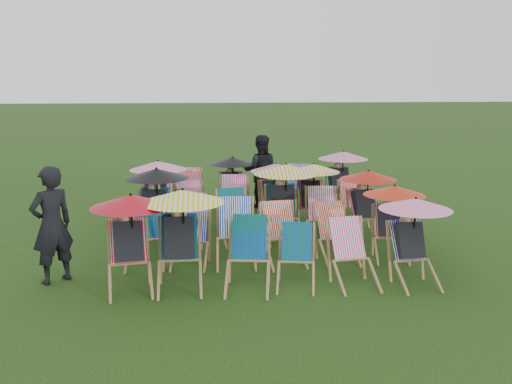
{
  "coord_description": "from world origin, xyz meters",
  "views": [
    {
      "loc": [
        -0.82,
        -10.0,
        3.05
      ],
      "look_at": [
        -0.02,
        0.21,
        0.9
      ],
      "focal_mm": 40.0,
      "sensor_mm": 36.0,
      "label": 1
    }
  ],
  "objects": [
    {
      "name": "deckchair_19",
      "position": [
        -1.29,
        1.18,
        0.45
      ],
      "size": [
        0.65,
        0.87,
        0.91
      ],
      "rotation": [
        0.0,
        0.0,
        0.06
      ],
      "color": "#997047",
      "rests_on": "ground"
    },
    {
      "name": "deckchair_18",
      "position": [
        -1.93,
        1.19,
        0.7
      ],
      "size": [
        1.12,
        1.19,
        1.33
      ],
      "rotation": [
        0.0,
        0.0,
        0.08
      ],
      "color": "#997047",
      "rests_on": "ground"
    },
    {
      "name": "person_rear",
      "position": [
        0.29,
        2.88,
        0.83
      ],
      "size": [
        0.88,
        0.72,
        1.67
      ],
      "primitive_type": "imported",
      "rotation": [
        0.0,
        0.0,
        3.03
      ],
      "color": "black",
      "rests_on": "ground"
    },
    {
      "name": "deckchair_4",
      "position": [
        1.2,
        -2.23,
        0.46
      ],
      "size": [
        0.73,
        0.93,
        0.93
      ],
      "rotation": [
        0.0,
        0.0,
        0.15
      ],
      "color": "#997047",
      "rests_on": "ground"
    },
    {
      "name": "deckchair_21",
      "position": [
        0.45,
        1.31,
        0.65
      ],
      "size": [
        1.04,
        1.12,
        1.24
      ],
      "rotation": [
        0.0,
        0.0,
        0.16
      ],
      "color": "#997047",
      "rests_on": "ground"
    },
    {
      "name": "deckchair_26",
      "position": [
        -0.41,
        2.4,
        0.64
      ],
      "size": [
        1.03,
        1.08,
        1.22
      ],
      "rotation": [
        0.0,
        0.0,
        -0.06
      ],
      "color": "#997047",
      "rests_on": "ground"
    },
    {
      "name": "deckchair_2",
      "position": [
        -0.33,
        -2.25,
        0.5
      ],
      "size": [
        0.77,
        0.99,
        0.99
      ],
      "rotation": [
        0.0,
        0.0,
        -0.13
      ],
      "color": "#997047",
      "rests_on": "ground"
    },
    {
      "name": "deckchair_24",
      "position": [
        -1.97,
        2.4,
        0.51
      ],
      "size": [
        0.75,
        0.99,
        1.02
      ],
      "rotation": [
        0.0,
        0.0,
        0.09
      ],
      "color": "#997047",
      "rests_on": "ground"
    },
    {
      "name": "deckchair_17",
      "position": [
        2.06,
        0.17,
        0.66
      ],
      "size": [
        1.06,
        1.15,
        1.26
      ],
      "rotation": [
        0.0,
        0.0,
        0.16
      ],
      "color": "#997047",
      "rests_on": "ground"
    },
    {
      "name": "deckchair_12",
      "position": [
        -1.86,
        0.1,
        0.72
      ],
      "size": [
        1.15,
        1.19,
        1.36
      ],
      "rotation": [
        0.0,
        0.0,
        0.01
      ],
      "color": "#997047",
      "rests_on": "ground"
    },
    {
      "name": "deckchair_20",
      "position": [
        -0.4,
        1.17,
        0.5
      ],
      "size": [
        0.72,
        0.96,
        0.99
      ],
      "rotation": [
        0.0,
        0.0,
        -0.07
      ],
      "color": "#997047",
      "rests_on": "ground"
    },
    {
      "name": "deckchair_14",
      "position": [
        -0.4,
        0.09,
        0.47
      ],
      "size": [
        0.77,
        0.96,
        0.93
      ],
      "rotation": [
        0.0,
        0.0,
        0.2
      ],
      "color": "#997047",
      "rests_on": "ground"
    },
    {
      "name": "deckchair_9",
      "position": [
        0.31,
        -1.16,
        0.47
      ],
      "size": [
        0.76,
        0.96,
        0.95
      ],
      "rotation": [
        0.0,
        0.0,
        0.17
      ],
      "color": "#997047",
      "rests_on": "ground"
    },
    {
      "name": "deckchair_11",
      "position": [
        2.14,
        -1.04,
        0.64
      ],
      "size": [
        1.02,
        1.08,
        1.22
      ],
      "rotation": [
        0.0,
        0.0,
        -0.12
      ],
      "color": "#997047",
      "rests_on": "ground"
    },
    {
      "name": "deckchair_25",
      "position": [
        -1.26,
        2.33,
        0.48
      ],
      "size": [
        0.78,
        0.98,
        0.96
      ],
      "rotation": [
        0.0,
        0.0,
        0.17
      ],
      "color": "#997047",
      "rests_on": "ground"
    },
    {
      "name": "deckchair_1",
      "position": [
        -1.29,
        -2.1,
        0.75
      ],
      "size": [
        1.19,
        1.25,
        1.42
      ],
      "rotation": [
        0.0,
        0.0,
        0.03
      ],
      "color": "#997047",
      "rests_on": "ground"
    },
    {
      "name": "deckchair_0",
      "position": [
        -2.0,
        -2.14,
        0.72
      ],
      "size": [
        1.15,
        1.24,
        1.36
      ],
      "rotation": [
        0.0,
        0.0,
        0.17
      ],
      "color": "#997047",
      "rests_on": "ground"
    },
    {
      "name": "deckchair_16",
      "position": [
        1.19,
        -0.02,
        0.48
      ],
      "size": [
        0.69,
        0.92,
        0.96
      ],
      "rotation": [
        0.0,
        0.0,
        -0.06
      ],
      "color": "#997047",
      "rests_on": "ground"
    },
    {
      "name": "deckchair_7",
      "position": [
        -1.18,
        -1.14,
        0.45
      ],
      "size": [
        0.7,
        0.91,
        0.91
      ],
      "rotation": [
        0.0,
        0.0,
        -0.13
      ],
      "color": "#997047",
      "rests_on": "ground"
    },
    {
      "name": "deckchair_27",
      "position": [
        0.47,
        2.4,
        0.41
      ],
      "size": [
        0.67,
        0.84,
        0.82
      ],
      "rotation": [
        0.0,
        0.0,
        -0.18
      ],
      "color": "#997047",
      "rests_on": "ground"
    },
    {
      "name": "deckchair_15",
      "position": [
        0.49,
        0.16,
        0.74
      ],
      "size": [
        1.18,
        1.23,
        1.4
      ],
      "rotation": [
        0.0,
        0.0,
        0.01
      ],
      "color": "#997047",
      "rests_on": "ground"
    },
    {
      "name": "deckchair_8",
      "position": [
        -0.45,
        -1.12,
        0.51
      ],
      "size": [
        0.69,
        0.95,
        1.02
      ],
      "rotation": [
        0.0,
        0.0,
        -0.02
      ],
      "color": "#997047",
      "rests_on": "ground"
    },
    {
      "name": "ground",
      "position": [
        0.0,
        0.0,
        0.0
      ],
      "size": [
        100.0,
        100.0,
        0.0
      ],
      "primitive_type": "plane",
      "color": "black",
      "rests_on": "ground"
    },
    {
      "name": "deckchair_5",
      "position": [
        2.09,
        -2.23,
        0.67
      ],
      "size": [
        1.06,
        1.14,
        1.26
      ],
      "rotation": [
        0.0,
        0.0,
        0.12
      ],
      "color": "#997047",
      "rests_on": "ground"
    },
    {
      "name": "deckchair_10",
      "position": [
        1.2,
        -1.15,
        0.46
      ],
      "size": [
        0.74,
        0.93,
        0.92
      ],
      "rotation": [
        0.0,
        0.0,
        0.16
      ],
      "color": "#997047",
      "rests_on": "ground"
    },
    {
      "name": "person_left",
      "position": [
        -3.17,
        -1.76,
        0.87
      ],
      "size": [
        0.75,
        0.73,
        1.74
      ],
      "primitive_type": "imported",
      "rotation": [
        0.0,
        0.0,
        3.86
      ],
      "color": "black",
      "rests_on": "ground"
    },
    {
      "name": "deckchair_28",
      "position": [
        1.12,
        2.42,
        0.5
      ],
      "size": [
        0.7,
        0.95,
        1.0
      ],
      "rotation": [
        0.0,
        0.0,
        -0.04
      ],
      "color": "#997047",
      "rests_on": "ground"
    },
    {
      "name": "deckchair_6",
      "position": [
        -1.91,
        -1.05,
        0.5
      ],
      "size": [
        0.69,
        0.94,
        1.0
      ],
      "rotation": [
        0.0,
        0.0,
        0.04
      ],
      "color": "#997047",
      "rests_on": "ground"
    },
    {
      "name": "deckchair_23",
      "position": [
        2.05,
        1.16,
        0.43
      ],
      "size": [
        0.59,
        0.81,
        0.87
      ],
      "rotation": [
        0.0,
        0.0,
        -0.02
      ],
      "color": "#997047",
      "rests_on": "ground"
    },
    {
      "name": "deckchair_22",
      "position": [
        1.19,
        1.19,
        0.65
      ],
      "size": [
        1.04,
        1.1,
        1.24
      ],
      "rotation": [
        0.0,
        0.0,
        -0.08
      ],
      "color": "#997047",
      "rests_on": "ground"
    },
    {
      "name": "deckchair_13",
      "position": [
        -1.24,
        0.05,
        0.43
      ],
      "size": [
        0.65,
        0.85,
        0.86
      ],
      "rotation": [
        0.0,
        0.0,
        -0.11
      ],
      "color": "#997047",
      "rests_on": "ground"
    },
    {
      "name": "deckchair_3",
      "position": [
        0.37,
        -2.21,
        0.43
      ],
      "size": [
        0.7,
        0.88,
        0.86
      ],
      "rotation": [
        0.0,
        0.0,
        -0.17
      ],
      "color": "#997047",
      "rests_on": "ground"
    },
    {
      "name": "deckchair_29",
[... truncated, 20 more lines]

